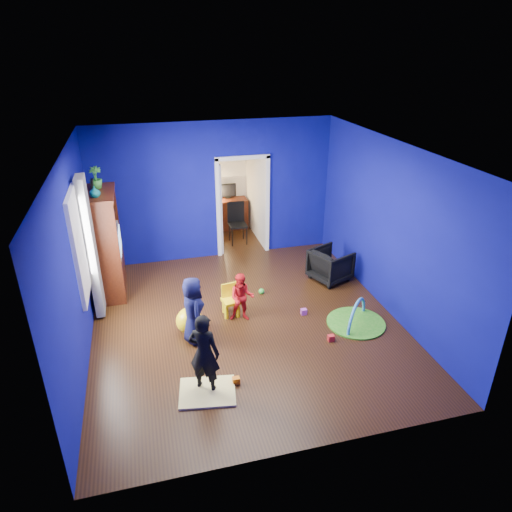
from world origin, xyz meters
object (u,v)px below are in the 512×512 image
object	(u,v)px
crt_tv	(107,242)
kid_chair	(231,302)
child_navy	(193,310)
folding_chair	(238,224)
toddler_red	(242,298)
play_mat	(356,323)
armchair	(331,265)
hopper_ball	(189,321)
vase	(95,192)
tv_armoire	(105,244)
study_desk	(229,214)
child_black	(204,353)

from	to	relation	value
crt_tv	kid_chair	world-z (taller)	crt_tv
child_navy	folding_chair	xyz separation A→B (m)	(1.50, 3.58, -0.09)
toddler_red	play_mat	xyz separation A→B (m)	(1.82, -0.61, -0.42)
armchair	child_navy	distance (m)	3.18
play_mat	hopper_ball	bearing A→B (deg)	170.35
vase	kid_chair	bearing A→B (deg)	-27.56
tv_armoire	kid_chair	xyz separation A→B (m)	(2.03, -1.36, -0.73)
study_desk	child_navy	bearing A→B (deg)	-108.27
kid_chair	folding_chair	world-z (taller)	folding_chair
child_navy	folding_chair	bearing A→B (deg)	-31.76
armchair	hopper_ball	bearing A→B (deg)	88.36
play_mat	study_desk	size ratio (longest dim) A/B	1.11
child_navy	hopper_ball	bearing A→B (deg)	2.26
child_black	tv_armoire	size ratio (longest dim) A/B	0.60
armchair	kid_chair	bearing A→B (deg)	87.09
play_mat	tv_armoire	bearing A→B (deg)	151.59
armchair	hopper_ball	distance (m)	3.12
vase	kid_chair	size ratio (longest dim) A/B	0.38
armchair	child_navy	world-z (taller)	child_navy
crt_tv	toddler_red	bearing A→B (deg)	-36.09
folding_chair	hopper_ball	bearing A→B (deg)	-114.94
child_black	child_navy	size ratio (longest dim) A/B	1.06
toddler_red	study_desk	xyz separation A→B (m)	(0.64, 4.15, -0.06)
vase	play_mat	size ratio (longest dim) A/B	0.19
crt_tv	play_mat	xyz separation A→B (m)	(3.96, -2.16, -1.01)
toddler_red	child_navy	bearing A→B (deg)	-140.95
vase	play_mat	world-z (taller)	vase
armchair	play_mat	distance (m)	1.61
armchair	tv_armoire	world-z (taller)	tv_armoire
crt_tv	child_black	bearing A→B (deg)	-67.52
armchair	crt_tv	xyz separation A→B (m)	(-4.15, 0.59, 0.70)
child_black	play_mat	size ratio (longest dim) A/B	1.21
study_desk	tv_armoire	bearing A→B (deg)	-137.38
toddler_red	crt_tv	size ratio (longest dim) A/B	1.23
hopper_ball	study_desk	world-z (taller)	study_desk
play_mat	folding_chair	bearing A→B (deg)	107.29
toddler_red	armchair	bearing A→B (deg)	40.13
child_black	play_mat	bearing A→B (deg)	-130.26
tv_armoire	study_desk	xyz separation A→B (m)	(2.82, 2.59, -0.60)
armchair	child_black	bearing A→B (deg)	108.56
crt_tv	kid_chair	distance (m)	2.53
play_mat	study_desk	world-z (taller)	study_desk
toddler_red	vase	world-z (taller)	vase
crt_tv	child_navy	bearing A→B (deg)	-56.73
play_mat	armchair	bearing A→B (deg)	83.20
armchair	child_black	xyz separation A→B (m)	(-2.87, -2.49, 0.27)
toddler_red	kid_chair	xyz separation A→B (m)	(-0.15, 0.20, -0.18)
kid_chair	vase	bearing A→B (deg)	143.17
study_desk	toddler_red	bearing A→B (deg)	-98.79
kid_chair	play_mat	xyz separation A→B (m)	(1.97, -0.81, -0.24)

